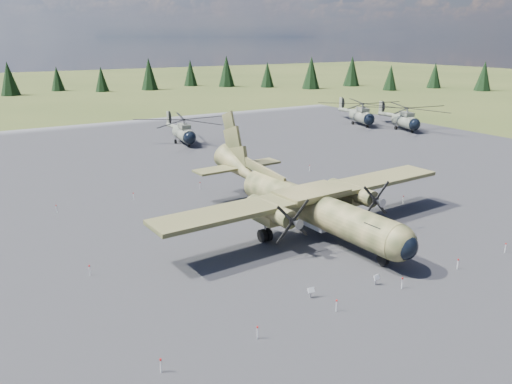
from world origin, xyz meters
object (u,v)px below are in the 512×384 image
transport_plane (303,199)px  helicopter_mid (362,109)px  helicopter_near (183,126)px  helicopter_far (406,114)px

transport_plane → helicopter_mid: 59.44m
transport_plane → helicopter_near: size_ratio=1.48×
transport_plane → helicopter_far: (47.05, 31.44, 0.26)m
helicopter_near → helicopter_mid: bearing=4.8°
helicopter_near → helicopter_far: 42.46m
helicopter_near → transport_plane: bearing=-91.2°
transport_plane → helicopter_mid: bearing=39.3°
transport_plane → helicopter_near: bearing=78.9°
transport_plane → helicopter_mid: (43.86, 40.11, 0.31)m
helicopter_mid → helicopter_near: bearing=-165.0°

